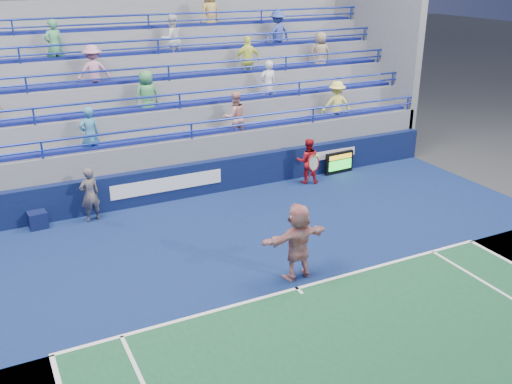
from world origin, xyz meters
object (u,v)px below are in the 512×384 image
serve_speed_board (339,163)px  line_judge (90,195)px  tennis_player (298,241)px  ball_girl (308,161)px  judge_chair (37,218)px

serve_speed_board → line_judge: bearing=-178.8°
tennis_player → ball_girl: tennis_player is taller
tennis_player → judge_chair: bearing=132.5°
serve_speed_board → ball_girl: size_ratio=0.73×
tennis_player → ball_girl: (3.54, 5.37, -0.17)m
tennis_player → ball_girl: 6.43m
serve_speed_board → judge_chair: 10.27m
judge_chair → ball_girl: size_ratio=0.56×
judge_chair → tennis_player: size_ratio=0.29×
judge_chair → line_judge: size_ratio=0.54×
judge_chair → ball_girl: bearing=-2.2°
judge_chair → tennis_player: (5.22, -5.70, 0.67)m
judge_chair → serve_speed_board: bearing=-0.1°
serve_speed_board → tennis_player: size_ratio=0.38×
serve_speed_board → judge_chair: bearing=179.9°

